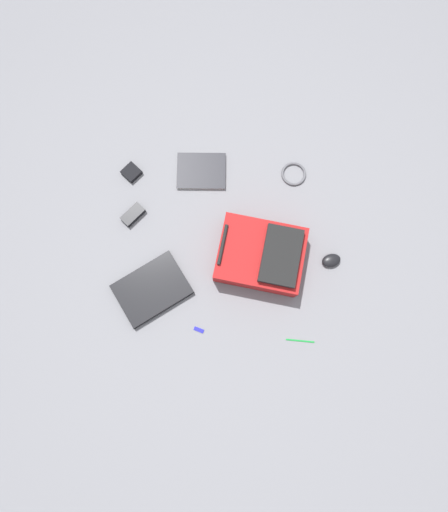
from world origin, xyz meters
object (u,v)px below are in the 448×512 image
Objects in this scene: laptop at (152,289)px; power_brick at (133,215)px; backpack at (262,255)px; cable_coil at (294,174)px; book_red at (201,171)px; usb_stick at (199,330)px; computer_mouse at (331,260)px; earbud_pouch at (132,172)px; pen_black at (300,341)px.

power_brick is (0.37, 0.12, -0.00)m from laptop.
cable_coil is (0.44, -0.16, -0.07)m from backpack.
book_red reaches higher than cable_coil.
cable_coil is 0.92m from usb_stick.
usb_stick is at bearing 141.84° from backpack.
computer_mouse is (0.00, -0.34, -0.06)m from backpack.
computer_mouse is at bearing -157.00° from cable_coil.
usb_stick is (-0.77, -0.39, -0.01)m from earbud_pouch.
computer_mouse is 0.73m from usb_stick.
backpack is 1.74× the size of book_red.
usb_stick is at bearing 151.35° from cable_coil.
earbud_pouch is at bearing 26.61° from usb_stick.
backpack reaches higher than usb_stick.
earbud_pouch reaches higher than book_red.
book_red is at bearing 38.83° from computer_mouse.
laptop reaches higher than earbud_pouch.
computer_mouse is (0.18, -0.87, 0.00)m from laptop.
backpack is 1.07× the size of laptop.
backpack is at bearing -38.16° from usb_stick.
computer_mouse is 0.42m from pen_black.
cable_coil reaches higher than pen_black.
power_brick is (-0.26, 0.80, 0.01)m from cable_coil.
earbud_pouch is at bearing 47.33° from pen_black.
pen_black is at bearing -93.50° from usb_stick.
usb_stick is (-0.36, 0.63, -0.01)m from computer_mouse.
book_red is (0.62, -0.20, -0.01)m from laptop.
cable_coil is at bearing -28.65° from usb_stick.
pen_black is at bearing -153.05° from backpack.
backpack is 0.47m from usb_stick.
backpack reaches higher than power_brick.
book_red is 0.41m from power_brick.
pen_black is (-0.39, 0.14, -0.01)m from computer_mouse.
earbud_pouch is (0.41, 1.02, -0.00)m from computer_mouse.
computer_mouse reaches higher than cable_coil.
backpack is 3.28× the size of pen_black.
laptop reaches higher than cable_coil.
pen_black is (-0.58, -0.84, -0.01)m from power_brick.
backpack is 4.79× the size of computer_mouse.
laptop is at bearing 132.63° from cable_coil.
pen_black is at bearing -148.07° from book_red.
power_brick is at bearing -172.96° from earbud_pouch.
backpack reaches higher than book_red.
laptop is 3.06× the size of pen_black.
book_red is 2.01× the size of cable_coil.
pen_black is at bearing -124.51° from power_brick.
book_red is 0.36m from earbud_pouch.
backpack is at bearing -106.29° from power_brick.
usb_stick is (-0.55, -0.36, -0.01)m from power_brick.
cable_coil is at bearing -19.33° from backpack.
cable_coil is at bearing -89.18° from book_red.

